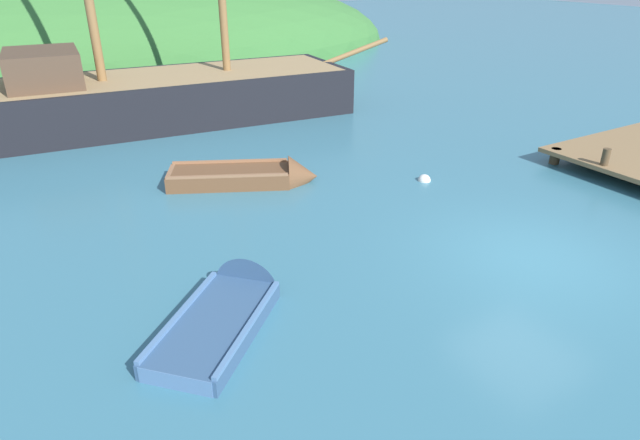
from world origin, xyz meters
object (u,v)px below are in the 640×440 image
(buoy_white, at_px, (424,181))
(rowboat_far, at_px, (253,178))
(sailing_ship, at_px, (161,104))
(rowboat_portside, at_px, (232,308))

(buoy_white, bearing_deg, rowboat_far, 150.89)
(sailing_ship, xyz_separation_m, rowboat_portside, (-2.52, -12.38, -0.53))
(sailing_ship, height_order, rowboat_far, sailing_ship)
(rowboat_far, bearing_deg, sailing_ship, 118.37)
(sailing_ship, xyz_separation_m, rowboat_far, (0.26, -7.23, -0.46))
(sailing_ship, xyz_separation_m, buoy_white, (4.26, -9.46, -0.61))
(rowboat_portside, height_order, buoy_white, rowboat_portside)
(rowboat_far, xyz_separation_m, buoy_white, (4.00, -2.23, -0.14))
(sailing_ship, relative_size, rowboat_portside, 5.05)
(rowboat_far, relative_size, buoy_white, 11.63)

